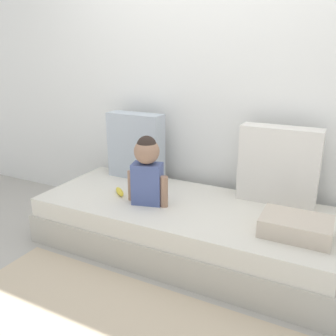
{
  "coord_description": "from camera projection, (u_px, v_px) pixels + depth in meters",
  "views": [
    {
      "loc": [
        0.95,
        -2.1,
        1.39
      ],
      "look_at": [
        -0.11,
        0.0,
        0.61
      ],
      "focal_mm": 37.53,
      "sensor_mm": 36.0,
      "label": 1
    }
  ],
  "objects": [
    {
      "name": "ground_plane",
      "position": [
        181.0,
        247.0,
        2.63
      ],
      "size": [
        12.0,
        12.0,
        0.0
      ],
      "primitive_type": "plane",
      "color": "#B2ADA3"
    },
    {
      "name": "back_wall",
      "position": [
        213.0,
        88.0,
        2.76
      ],
      "size": [
        5.34,
        0.1,
        2.24
      ],
      "primitive_type": "cube",
      "color": "white",
      "rests_on": "ground"
    },
    {
      "name": "couch",
      "position": [
        182.0,
        226.0,
        2.57
      ],
      "size": [
        2.14,
        0.88,
        0.36
      ],
      "color": "beige",
      "rests_on": "ground"
    },
    {
      "name": "throw_pillow_left",
      "position": [
        136.0,
        146.0,
        2.97
      ],
      "size": [
        0.48,
        0.16,
        0.55
      ],
      "primitive_type": "cube",
      "color": "#B2BCC6",
      "rests_on": "couch"
    },
    {
      "name": "throw_pillow_right",
      "position": [
        278.0,
        165.0,
        2.46
      ],
      "size": [
        0.54,
        0.16,
        0.55
      ],
      "primitive_type": "cube",
      "color": "silver",
      "rests_on": "couch"
    },
    {
      "name": "toddler",
      "position": [
        147.0,
        168.0,
        2.44
      ],
      "size": [
        0.32,
        0.18,
        0.49
      ],
      "color": "#4C5B93",
      "rests_on": "couch"
    },
    {
      "name": "banana",
      "position": [
        120.0,
        192.0,
        2.67
      ],
      "size": [
        0.15,
        0.15,
        0.04
      ],
      "primitive_type": "ellipsoid",
      "rotation": [
        0.0,
        0.0,
        -0.75
      ],
      "color": "yellow",
      "rests_on": "couch"
    },
    {
      "name": "folded_blanket",
      "position": [
        296.0,
        226.0,
        2.06
      ],
      "size": [
        0.4,
        0.28,
        0.11
      ],
      "primitive_type": "cube",
      "color": "beige",
      "rests_on": "couch"
    }
  ]
}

